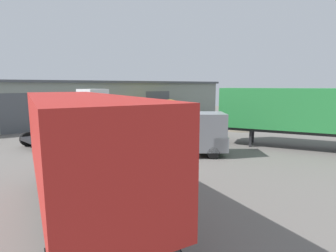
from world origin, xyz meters
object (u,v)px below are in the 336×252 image
at_px(container_trailer_blue, 79,142).
at_px(gravel_pile, 238,124).
at_px(oil_drum, 212,134).
at_px(delivery_van_grey, 183,132).
at_px(tractor_unit_white, 90,116).
at_px(container_trailer_red, 308,111).
at_px(flatbed_truck_yellow, 165,114).

distance_m(container_trailer_blue, gravel_pile, 20.21).
distance_m(gravel_pile, oil_drum, 6.20).
relative_size(delivery_van_grey, oil_drum, 6.43).
bearing_deg(container_trailer_blue, tractor_unit_white, -13.54).
bearing_deg(oil_drum, delivery_van_grey, -151.23).
bearing_deg(container_trailer_red, flatbed_truck_yellow, -21.55).
height_order(container_trailer_blue, flatbed_truck_yellow, container_trailer_blue).
height_order(tractor_unit_white, oil_drum, tractor_unit_white).
distance_m(flatbed_truck_yellow, gravel_pile, 7.46).
height_order(tractor_unit_white, delivery_van_grey, tractor_unit_white).
bearing_deg(tractor_unit_white, flatbed_truck_yellow, 0.40).
relative_size(container_trailer_blue, container_trailer_red, 0.87).
xyz_separation_m(container_trailer_blue, delivery_van_grey, (7.31, 4.65, -1.11)).
xyz_separation_m(delivery_van_grey, flatbed_truck_yellow, (5.03, 10.29, -0.12)).
distance_m(flatbed_truck_yellow, oil_drum, 7.81).
xyz_separation_m(container_trailer_blue, oil_drum, (11.94, 7.20, -2.10)).
xyz_separation_m(gravel_pile, oil_drum, (-5.67, -2.52, -0.07)).
distance_m(tractor_unit_white, container_trailer_blue, 13.26).
relative_size(container_trailer_blue, delivery_van_grey, 1.66).
xyz_separation_m(tractor_unit_white, container_trailer_blue, (-3.92, -12.65, 0.67)).
bearing_deg(delivery_van_grey, container_trailer_blue, -116.12).
bearing_deg(flatbed_truck_yellow, oil_drum, -162.51).
xyz_separation_m(delivery_van_grey, container_trailer_red, (7.90, -3.22, 1.18)).
xyz_separation_m(container_trailer_blue, gravel_pile, (17.61, 9.72, -2.03)).
bearing_deg(gravel_pile, flatbed_truck_yellow, 135.16).
bearing_deg(flatbed_truck_yellow, container_trailer_blue, 160.94).
relative_size(flatbed_truck_yellow, container_trailer_red, 0.75).
distance_m(container_trailer_red, oil_drum, 6.96).
bearing_deg(flatbed_truck_yellow, delivery_van_grey, 174.43).
xyz_separation_m(tractor_unit_white, gravel_pile, (13.69, -2.93, -1.36)).
height_order(tractor_unit_white, flatbed_truck_yellow, tractor_unit_white).
height_order(container_trailer_red, oil_drum, container_trailer_red).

